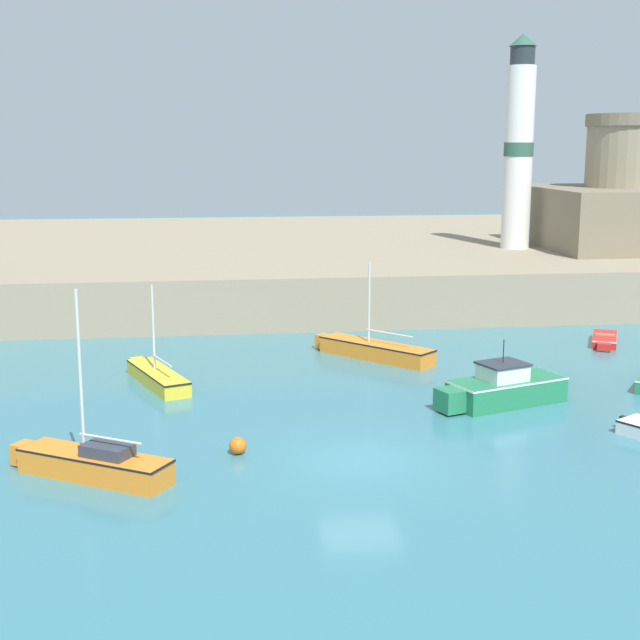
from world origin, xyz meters
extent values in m
plane|color=teal|center=(0.00, 0.00, 0.00)|extent=(200.00, 200.00, 0.00)
cube|color=gray|center=(0.00, 39.46, 1.45)|extent=(120.00, 40.00, 2.91)
cube|color=black|center=(9.68, 1.96, 0.30)|extent=(0.27, 0.27, 0.36)
cube|color=yellow|center=(-6.79, 9.96, 0.31)|extent=(2.84, 5.00, 0.62)
cube|color=yellow|center=(-7.78, 12.49, 0.31)|extent=(0.76, 0.70, 0.53)
cube|color=black|center=(-6.79, 9.96, 0.58)|extent=(2.87, 5.05, 0.07)
cylinder|color=silver|center=(-6.93, 10.31, 2.39)|extent=(0.10, 0.10, 3.53)
cylinder|color=silver|center=(-6.57, 9.39, 1.17)|extent=(0.88, 2.10, 0.08)
cube|color=red|center=(15.03, 15.00, 0.21)|extent=(2.31, 3.14, 0.42)
cube|color=red|center=(14.28, 13.45, 0.21)|extent=(0.79, 0.73, 0.35)
cube|color=white|center=(15.03, 15.00, 0.38)|extent=(2.33, 3.17, 0.07)
cube|color=#997F5B|center=(15.03, 15.00, 0.46)|extent=(0.96, 0.60, 0.08)
cube|color=orange|center=(3.06, 13.31, 0.38)|extent=(4.84, 5.18, 0.77)
cube|color=orange|center=(0.92, 15.69, 0.38)|extent=(0.90, 0.89, 0.65)
cube|color=black|center=(3.06, 13.31, 0.73)|extent=(4.89, 5.23, 0.07)
cylinder|color=silver|center=(2.76, 13.63, 2.61)|extent=(0.10, 0.10, 3.69)
cylinder|color=silver|center=(3.54, 12.76, 1.32)|extent=(1.82, 2.00, 0.08)
cube|color=#237A4C|center=(6.66, 5.52, 0.49)|extent=(4.85, 3.22, 0.98)
cube|color=#237A4C|center=(4.16, 4.62, 0.49)|extent=(1.10, 1.21, 0.83)
cube|color=white|center=(6.66, 5.52, 0.94)|extent=(4.90, 3.26, 0.07)
cube|color=silver|center=(6.45, 5.44, 1.27)|extent=(1.94, 1.81, 0.59)
cube|color=#2D333D|center=(6.45, 5.44, 1.61)|extent=(2.10, 1.94, 0.08)
cylinder|color=black|center=(6.45, 5.44, 2.10)|extent=(0.04, 0.04, 0.90)
cube|color=orange|center=(-8.14, -0.42, 0.38)|extent=(4.81, 3.63, 0.77)
cube|color=orange|center=(-10.46, 1.01, 0.38)|extent=(0.83, 0.87, 0.65)
cube|color=black|center=(-8.14, -0.42, 0.73)|extent=(4.86, 3.66, 0.07)
cylinder|color=silver|center=(-8.46, -0.23, 3.24)|extent=(0.10, 0.10, 4.95)
cylinder|color=silver|center=(-7.62, -0.75, 1.32)|extent=(1.91, 1.23, 0.08)
cube|color=#333842|center=(-7.73, -0.68, 0.95)|extent=(1.70, 1.51, 0.36)
sphere|color=orange|center=(-3.82, 1.14, 0.28)|extent=(0.57, 0.57, 0.57)
cube|color=#796C57|center=(24.00, 31.27, 4.92)|extent=(12.46, 12.46, 4.03)
cylinder|color=gray|center=(24.00, 31.27, 6.94)|extent=(6.18, 6.18, 8.07)
cylinder|color=#796C57|center=(24.00, 31.27, 11.37)|extent=(6.49, 6.49, 0.80)
cylinder|color=silver|center=(16.00, 31.36, 8.86)|extent=(1.88, 1.88, 11.91)
cylinder|color=#2D5647|center=(16.00, 31.36, 9.46)|extent=(1.94, 1.94, 0.90)
cylinder|color=#262D33|center=(16.00, 31.36, 15.41)|extent=(1.60, 1.60, 1.20)
cone|color=#2D5647|center=(16.00, 31.36, 16.41)|extent=(1.79, 1.79, 0.80)
camera|label=1|loc=(-4.69, -26.33, 9.86)|focal=50.00mm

